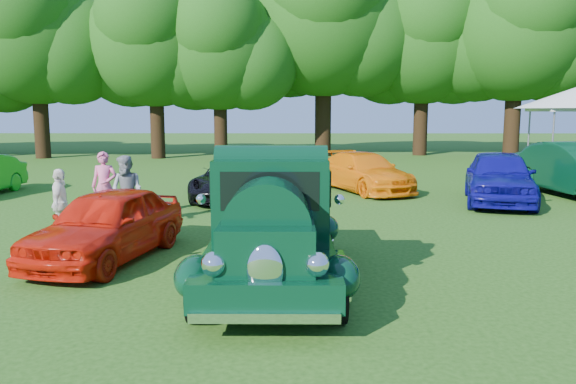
{
  "coord_description": "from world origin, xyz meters",
  "views": [
    {
      "loc": [
        0.82,
        -9.06,
        2.67
      ],
      "look_at": [
        0.74,
        1.82,
        1.1
      ],
      "focal_mm": 35.0,
      "sensor_mm": 36.0,
      "label": 1
    }
  ],
  "objects_px": {
    "spectator_grey": "(127,191)",
    "red_convertible": "(107,224)",
    "spectator_pink": "(105,186)",
    "spectator_white": "(60,204)",
    "back_car_orange": "(364,172)",
    "back_car_blue": "(499,177)",
    "back_car_black": "(232,180)",
    "hero_pickup": "(272,229)"
  },
  "relations": [
    {
      "from": "back_car_orange",
      "to": "spectator_white",
      "type": "xyz_separation_m",
      "value": [
        -7.31,
        -7.1,
        0.1
      ]
    },
    {
      "from": "spectator_grey",
      "to": "red_convertible",
      "type": "bearing_deg",
      "value": -59.64
    },
    {
      "from": "back_car_black",
      "to": "spectator_grey",
      "type": "bearing_deg",
      "value": -111.7
    },
    {
      "from": "back_car_black",
      "to": "spectator_grey",
      "type": "distance_m",
      "value": 4.54
    },
    {
      "from": "hero_pickup",
      "to": "spectator_pink",
      "type": "relative_size",
      "value": 2.99
    },
    {
      "from": "hero_pickup",
      "to": "spectator_white",
      "type": "bearing_deg",
      "value": 146.3
    },
    {
      "from": "back_car_orange",
      "to": "back_car_blue",
      "type": "bearing_deg",
      "value": -56.96
    },
    {
      "from": "red_convertible",
      "to": "spectator_white",
      "type": "bearing_deg",
      "value": 144.6
    },
    {
      "from": "spectator_white",
      "to": "spectator_grey",
      "type": "bearing_deg",
      "value": -52.07
    },
    {
      "from": "hero_pickup",
      "to": "back_car_orange",
      "type": "xyz_separation_m",
      "value": [
        2.73,
        10.16,
        -0.21
      ]
    },
    {
      "from": "spectator_grey",
      "to": "back_car_blue",
      "type": "bearing_deg",
      "value": 39.75
    },
    {
      "from": "back_car_orange",
      "to": "spectator_white",
      "type": "distance_m",
      "value": 10.19
    },
    {
      "from": "back_car_blue",
      "to": "hero_pickup",
      "type": "bearing_deg",
      "value": -113.7
    },
    {
      "from": "red_convertible",
      "to": "back_car_black",
      "type": "bearing_deg",
      "value": 90.69
    },
    {
      "from": "red_convertible",
      "to": "spectator_pink",
      "type": "xyz_separation_m",
      "value": [
        -1.29,
        3.78,
        0.19
      ]
    },
    {
      "from": "back_car_orange",
      "to": "back_car_blue",
      "type": "height_order",
      "value": "back_car_blue"
    },
    {
      "from": "hero_pickup",
      "to": "spectator_white",
      "type": "distance_m",
      "value": 5.5
    },
    {
      "from": "spectator_white",
      "to": "back_car_blue",
      "type": "bearing_deg",
      "value": -79.4
    },
    {
      "from": "back_car_black",
      "to": "spectator_white",
      "type": "distance_m",
      "value": 6.14
    },
    {
      "from": "back_car_blue",
      "to": "spectator_pink",
      "type": "relative_size",
      "value": 2.7
    },
    {
      "from": "red_convertible",
      "to": "hero_pickup",
      "type": "bearing_deg",
      "value": -10.93
    },
    {
      "from": "spectator_pink",
      "to": "spectator_grey",
      "type": "xyz_separation_m",
      "value": [
        0.78,
        -0.79,
        -0.02
      ]
    },
    {
      "from": "back_car_orange",
      "to": "spectator_grey",
      "type": "xyz_separation_m",
      "value": [
        -6.27,
        -5.84,
        0.18
      ]
    },
    {
      "from": "back_car_blue",
      "to": "spectator_grey",
      "type": "distance_m",
      "value": 10.46
    },
    {
      "from": "back_car_black",
      "to": "red_convertible",
      "type": "bearing_deg",
      "value": -97.36
    },
    {
      "from": "spectator_white",
      "to": "back_car_black",
      "type": "bearing_deg",
      "value": -42.42
    },
    {
      "from": "red_convertible",
      "to": "back_car_orange",
      "type": "distance_m",
      "value": 10.54
    },
    {
      "from": "back_car_black",
      "to": "hero_pickup",
      "type": "bearing_deg",
      "value": -75.03
    },
    {
      "from": "back_car_black",
      "to": "spectator_grey",
      "type": "xyz_separation_m",
      "value": [
        -2.01,
        -4.06,
        0.24
      ]
    },
    {
      "from": "back_car_black",
      "to": "back_car_orange",
      "type": "distance_m",
      "value": 4.61
    },
    {
      "from": "back_car_orange",
      "to": "spectator_pink",
      "type": "distance_m",
      "value": 8.67
    },
    {
      "from": "spectator_pink",
      "to": "spectator_white",
      "type": "height_order",
      "value": "spectator_pink"
    },
    {
      "from": "back_car_black",
      "to": "back_car_blue",
      "type": "bearing_deg",
      "value": -0.02
    },
    {
      "from": "back_car_blue",
      "to": "spectator_white",
      "type": "xyz_separation_m",
      "value": [
        -10.93,
        -4.68,
        -0.04
      ]
    },
    {
      "from": "red_convertible",
      "to": "back_car_black",
      "type": "relative_size",
      "value": 0.9
    },
    {
      "from": "back_car_orange",
      "to": "spectator_white",
      "type": "height_order",
      "value": "spectator_white"
    },
    {
      "from": "hero_pickup",
      "to": "back_car_black",
      "type": "relative_size",
      "value": 1.19
    },
    {
      "from": "hero_pickup",
      "to": "red_convertible",
      "type": "bearing_deg",
      "value": 156.37
    },
    {
      "from": "spectator_white",
      "to": "red_convertible",
      "type": "bearing_deg",
      "value": -150.69
    },
    {
      "from": "back_car_black",
      "to": "back_car_orange",
      "type": "bearing_deg",
      "value": 27.34
    },
    {
      "from": "hero_pickup",
      "to": "back_car_orange",
      "type": "height_order",
      "value": "hero_pickup"
    },
    {
      "from": "back_car_blue",
      "to": "spectator_white",
      "type": "relative_size",
      "value": 3.09
    }
  ]
}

